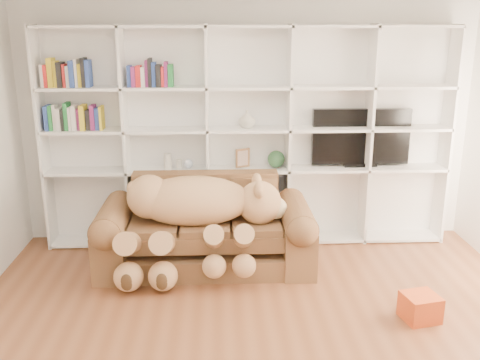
{
  "coord_description": "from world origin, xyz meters",
  "views": [
    {
      "loc": [
        -0.34,
        -3.4,
        2.4
      ],
      "look_at": [
        -0.12,
        1.63,
        0.92
      ],
      "focal_mm": 40.0,
      "sensor_mm": 36.0,
      "label": 1
    }
  ],
  "objects_px": {
    "sofa": "(206,234)",
    "gift_box": "(420,307)",
    "teddy_bear": "(194,213)",
    "tv": "(361,138)"
  },
  "relations": [
    {
      "from": "gift_box",
      "to": "tv",
      "type": "distance_m",
      "value": 2.12
    },
    {
      "from": "sofa",
      "to": "teddy_bear",
      "type": "bearing_deg",
      "value": -119.1
    },
    {
      "from": "teddy_bear",
      "to": "sofa",
      "type": "bearing_deg",
      "value": 61.09
    },
    {
      "from": "sofa",
      "to": "teddy_bear",
      "type": "height_order",
      "value": "teddy_bear"
    },
    {
      "from": "teddy_bear",
      "to": "tv",
      "type": "bearing_deg",
      "value": 25.17
    },
    {
      "from": "teddy_bear",
      "to": "tv",
      "type": "height_order",
      "value": "tv"
    },
    {
      "from": "gift_box",
      "to": "tv",
      "type": "height_order",
      "value": "tv"
    },
    {
      "from": "tv",
      "to": "gift_box",
      "type": "bearing_deg",
      "value": -87.06
    },
    {
      "from": "sofa",
      "to": "gift_box",
      "type": "xyz_separation_m",
      "value": [
        1.82,
        -1.16,
        -0.23
      ]
    },
    {
      "from": "sofa",
      "to": "teddy_bear",
      "type": "distance_m",
      "value": 0.36
    }
  ]
}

